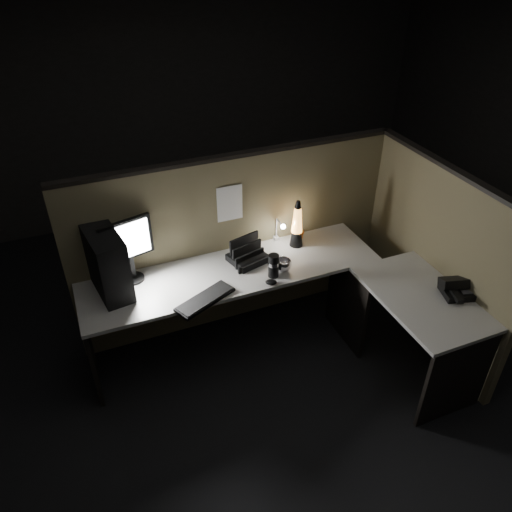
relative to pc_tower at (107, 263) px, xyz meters
name	(u,v)px	position (x,y,z in m)	size (l,w,h in m)	color
floor	(281,387)	(1.03, -0.71, -0.97)	(6.00, 6.00, 0.00)	black
room_shell	(288,198)	(1.03, -0.71, 0.65)	(6.00, 6.00, 6.00)	silver
partition_back	(236,243)	(1.03, 0.22, -0.22)	(2.66, 0.06, 1.50)	brown
partition_right	(433,261)	(2.36, -0.61, -0.22)	(0.06, 1.66, 1.50)	brown
desk	(290,303)	(1.21, -0.46, -0.39)	(2.60, 1.60, 0.73)	#ADAAA3
pc_tower	(107,263)	(0.00, 0.00, 0.00)	(0.20, 0.45, 0.48)	black
monitor	(127,245)	(0.16, 0.08, 0.06)	(0.38, 0.17, 0.50)	black
keyboard	(205,300)	(0.58, -0.37, -0.23)	(0.45, 0.15, 0.02)	black
mouse	(271,282)	(1.09, -0.37, -0.22)	(0.09, 0.06, 0.03)	black
clip_lamp	(280,230)	(1.37, 0.11, -0.11)	(0.04, 0.17, 0.22)	silver
organizer	(247,255)	(1.04, -0.02, -0.19)	(0.32, 0.30, 0.20)	black
lava_lamp	(297,227)	(1.49, 0.03, -0.07)	(0.11, 0.11, 0.41)	black
travel_mug	(274,266)	(1.14, -0.29, -0.14)	(0.08, 0.08, 0.19)	black
steel_mug	(284,265)	(1.24, -0.25, -0.19)	(0.12, 0.12, 0.09)	#B3B3BA
figurine	(300,232)	(1.57, 0.11, -0.18)	(0.06, 0.06, 0.06)	orange
pinned_paper	(230,203)	(0.98, 0.18, 0.18)	(0.21, 0.00, 0.29)	white
desk_phone	(457,288)	(2.27, -0.98, -0.19)	(0.26, 0.26, 0.13)	black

